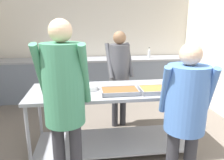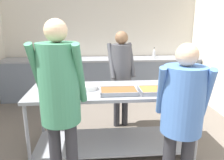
{
  "view_description": "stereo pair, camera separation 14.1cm",
  "coord_description": "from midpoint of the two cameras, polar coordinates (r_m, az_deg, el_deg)",
  "views": [
    {
      "loc": [
        -0.31,
        -1.15,
        1.77
      ],
      "look_at": [
        0.06,
        1.69,
        1.0
      ],
      "focal_mm": 35.0,
      "sensor_mm": 36.0,
      "label": 1
    },
    {
      "loc": [
        -0.17,
        -1.17,
        1.77
      ],
      "look_at": [
        0.06,
        1.69,
        1.0
      ],
      "focal_mm": 35.0,
      "sensor_mm": 36.0,
      "label": 2
    }
  ],
  "objects": [
    {
      "name": "cook_behind_counter",
      "position": [
        3.61,
        0.79,
        2.87
      ],
      "size": [
        0.47,
        0.38,
        1.63
      ],
      "color": "#2D2D33",
      "rests_on": "ground_plane"
    },
    {
      "name": "serving_counter",
      "position": [
        3.01,
        -1.1,
        -7.72
      ],
      "size": [
        2.19,
        0.83,
        0.9
      ],
      "color": "gray",
      "rests_on": "ground_plane"
    },
    {
      "name": "water_bottle",
      "position": [
        5.22,
        8.89,
        6.95
      ],
      "size": [
        0.07,
        0.07,
        0.25
      ],
      "color": "silver",
      "rests_on": "back_counter"
    },
    {
      "name": "serving_tray_roast",
      "position": [
        2.74,
        0.54,
        -3.0
      ],
      "size": [
        0.46,
        0.29,
        0.05
      ],
      "color": "gray",
      "rests_on": "serving_counter"
    },
    {
      "name": "serving_tray_vegetables",
      "position": [
        2.83,
        9.6,
        -2.62
      ],
      "size": [
        0.36,
        0.31,
        0.05
      ],
      "color": "gray",
      "rests_on": "serving_counter"
    },
    {
      "name": "back_counter",
      "position": [
        5.2,
        -4.59,
        0.53
      ],
      "size": [
        4.53,
        0.65,
        0.94
      ],
      "color": "slate",
      "rests_on": "ground_plane"
    },
    {
      "name": "broccoli_bowl",
      "position": [
        3.22,
        13.24,
        -0.5
      ],
      "size": [
        0.19,
        0.19,
        0.09
      ],
      "color": "#B2B2B7",
      "rests_on": "serving_counter"
    },
    {
      "name": "guest_serving_left",
      "position": [
        2.25,
        17.0,
        -6.69
      ],
      "size": [
        0.55,
        0.41,
        1.59
      ],
      "color": "#2D2D33",
      "rests_on": "ground_plane"
    },
    {
      "name": "plate_stack",
      "position": [
        2.91,
        -7.73,
        -1.96
      ],
      "size": [
        0.25,
        0.25,
        0.06
      ],
      "color": "white",
      "rests_on": "serving_counter"
    },
    {
      "name": "wall_rear",
      "position": [
        5.42,
        -4.99,
        10.3
      ],
      "size": [
        4.69,
        0.06,
        2.65
      ],
      "color": "beige",
      "rests_on": "ground_plane"
    },
    {
      "name": "sauce_pan",
      "position": [
        2.7,
        -15.63,
        -3.57
      ],
      "size": [
        0.42,
        0.28,
        0.07
      ],
      "color": "gray",
      "rests_on": "serving_counter"
    },
    {
      "name": "guest_serving_right",
      "position": [
        2.11,
        -14.29,
        -3.64
      ],
      "size": [
        0.52,
        0.4,
        1.8
      ],
      "color": "#2D2D33",
      "rests_on": "ground_plane"
    }
  ]
}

